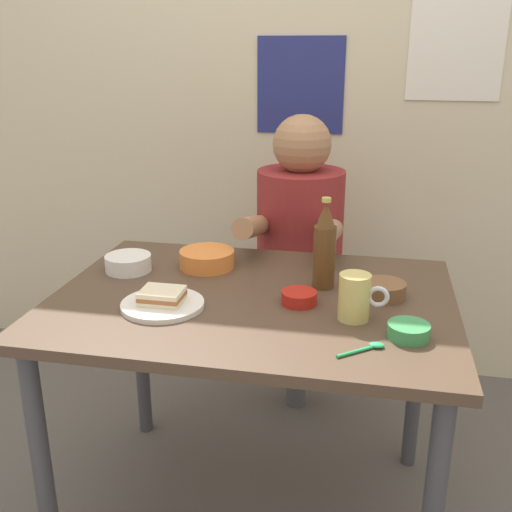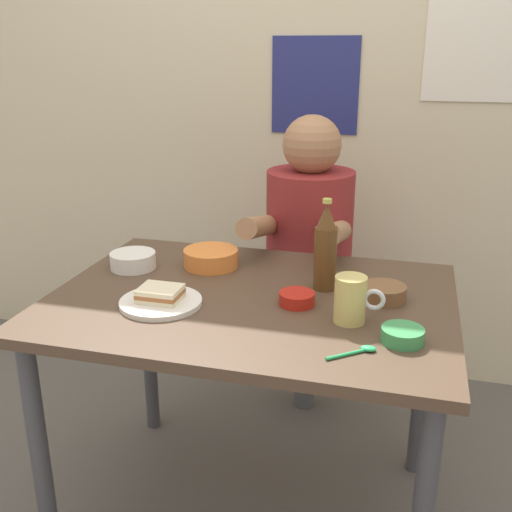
{
  "view_description": "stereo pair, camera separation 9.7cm",
  "coord_description": "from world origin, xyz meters",
  "px_view_note": "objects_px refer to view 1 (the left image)",
  "views": [
    {
      "loc": [
        0.31,
        -1.49,
        1.39
      ],
      "look_at": [
        0.0,
        0.05,
        0.84
      ],
      "focal_mm": 41.89,
      "sensor_mm": 36.0,
      "label": 1
    },
    {
      "loc": [
        0.41,
        -1.46,
        1.39
      ],
      "look_at": [
        0.0,
        0.05,
        0.84
      ],
      "focal_mm": 41.89,
      "sensor_mm": 36.0,
      "label": 2
    }
  ],
  "objects_px": {
    "dining_table": "(252,326)",
    "sandwich": "(162,296)",
    "stool": "(297,327)",
    "condiment_bowl_brown": "(384,289)",
    "plate_orange": "(163,305)",
    "beer_mug": "(355,297)",
    "person_seated": "(300,226)",
    "beer_bottle": "(325,247)"
  },
  "relations": [
    {
      "from": "stool",
      "to": "condiment_bowl_brown",
      "type": "bearing_deg",
      "value": -61.51
    },
    {
      "from": "dining_table",
      "to": "person_seated",
      "type": "relative_size",
      "value": 1.53
    },
    {
      "from": "condiment_bowl_brown",
      "to": "plate_orange",
      "type": "bearing_deg",
      "value": -161.88
    },
    {
      "from": "beer_bottle",
      "to": "person_seated",
      "type": "bearing_deg",
      "value": 104.88
    },
    {
      "from": "beer_bottle",
      "to": "sandwich",
      "type": "bearing_deg",
      "value": -150.56
    },
    {
      "from": "stool",
      "to": "sandwich",
      "type": "height_order",
      "value": "sandwich"
    },
    {
      "from": "dining_table",
      "to": "stool",
      "type": "xyz_separation_m",
      "value": [
        0.05,
        0.63,
        -0.3
      ]
    },
    {
      "from": "dining_table",
      "to": "person_seated",
      "type": "bearing_deg",
      "value": 85.45
    },
    {
      "from": "dining_table",
      "to": "condiment_bowl_brown",
      "type": "bearing_deg",
      "value": 10.72
    },
    {
      "from": "stool",
      "to": "sandwich",
      "type": "relative_size",
      "value": 4.09
    },
    {
      "from": "stool",
      "to": "person_seated",
      "type": "bearing_deg",
      "value": -90.0
    },
    {
      "from": "beer_mug",
      "to": "person_seated",
      "type": "bearing_deg",
      "value": 108.14
    },
    {
      "from": "dining_table",
      "to": "plate_orange",
      "type": "height_order",
      "value": "plate_orange"
    },
    {
      "from": "stool",
      "to": "plate_orange",
      "type": "xyz_separation_m",
      "value": [
        -0.27,
        -0.75,
        0.4
      ]
    },
    {
      "from": "dining_table",
      "to": "stool",
      "type": "bearing_deg",
      "value": 85.53
    },
    {
      "from": "dining_table",
      "to": "beer_mug",
      "type": "relative_size",
      "value": 8.73
    },
    {
      "from": "person_seated",
      "to": "sandwich",
      "type": "relative_size",
      "value": 6.54
    },
    {
      "from": "dining_table",
      "to": "person_seated",
      "type": "height_order",
      "value": "person_seated"
    },
    {
      "from": "stool",
      "to": "condiment_bowl_brown",
      "type": "xyz_separation_m",
      "value": [
        0.31,
        -0.56,
        0.41
      ]
    },
    {
      "from": "person_seated",
      "to": "dining_table",
      "type": "bearing_deg",
      "value": -94.55
    },
    {
      "from": "beer_mug",
      "to": "beer_bottle",
      "type": "distance_m",
      "value": 0.23
    },
    {
      "from": "stool",
      "to": "condiment_bowl_brown",
      "type": "distance_m",
      "value": 0.76
    },
    {
      "from": "plate_orange",
      "to": "beer_bottle",
      "type": "bearing_deg",
      "value": 29.44
    },
    {
      "from": "sandwich",
      "to": "beer_bottle",
      "type": "xyz_separation_m",
      "value": [
        0.4,
        0.23,
        0.09
      ]
    },
    {
      "from": "plate_orange",
      "to": "beer_bottle",
      "type": "distance_m",
      "value": 0.48
    },
    {
      "from": "dining_table",
      "to": "sandwich",
      "type": "relative_size",
      "value": 10.0
    },
    {
      "from": "person_seated",
      "to": "beer_mug",
      "type": "height_order",
      "value": "person_seated"
    },
    {
      "from": "person_seated",
      "to": "condiment_bowl_brown",
      "type": "xyz_separation_m",
      "value": [
        0.31,
        -0.55,
        -0.0
      ]
    },
    {
      "from": "person_seated",
      "to": "sandwich",
      "type": "height_order",
      "value": "person_seated"
    },
    {
      "from": "person_seated",
      "to": "plate_orange",
      "type": "bearing_deg",
      "value": -109.85
    },
    {
      "from": "condiment_bowl_brown",
      "to": "stool",
      "type": "bearing_deg",
      "value": 118.49
    },
    {
      "from": "condiment_bowl_brown",
      "to": "sandwich",
      "type": "bearing_deg",
      "value": -161.88
    },
    {
      "from": "dining_table",
      "to": "condiment_bowl_brown",
      "type": "distance_m",
      "value": 0.38
    },
    {
      "from": "dining_table",
      "to": "beer_bottle",
      "type": "bearing_deg",
      "value": 30.06
    },
    {
      "from": "stool",
      "to": "plate_orange",
      "type": "height_order",
      "value": "plate_orange"
    },
    {
      "from": "dining_table",
      "to": "beer_bottle",
      "type": "height_order",
      "value": "beer_bottle"
    },
    {
      "from": "dining_table",
      "to": "beer_mug",
      "type": "xyz_separation_m",
      "value": [
        0.28,
        -0.09,
        0.15
      ]
    },
    {
      "from": "plate_orange",
      "to": "beer_mug",
      "type": "distance_m",
      "value": 0.5
    },
    {
      "from": "sandwich",
      "to": "beer_mug",
      "type": "xyz_separation_m",
      "value": [
        0.5,
        0.03,
        0.03
      ]
    },
    {
      "from": "beer_mug",
      "to": "condiment_bowl_brown",
      "type": "xyz_separation_m",
      "value": [
        0.07,
        0.16,
        -0.04
      ]
    },
    {
      "from": "plate_orange",
      "to": "beer_bottle",
      "type": "relative_size",
      "value": 0.84
    },
    {
      "from": "dining_table",
      "to": "sandwich",
      "type": "xyz_separation_m",
      "value": [
        -0.22,
        -0.12,
        0.13
      ]
    }
  ]
}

